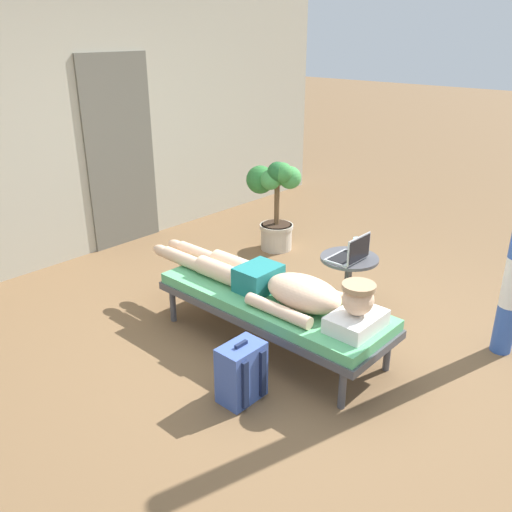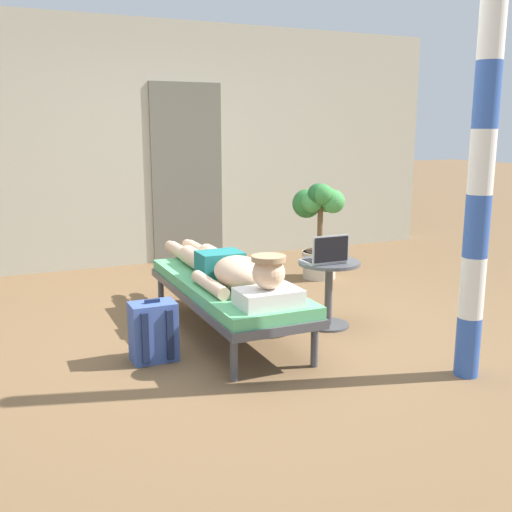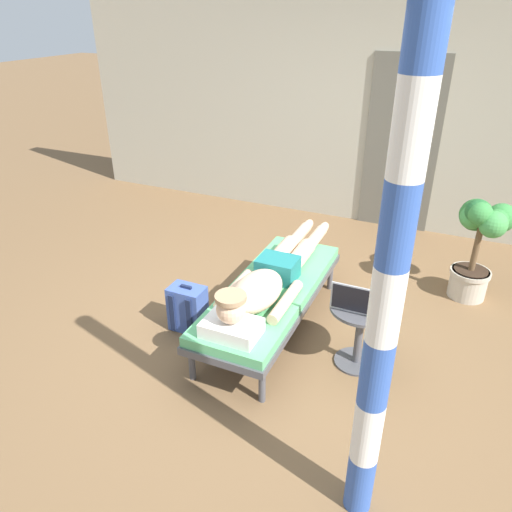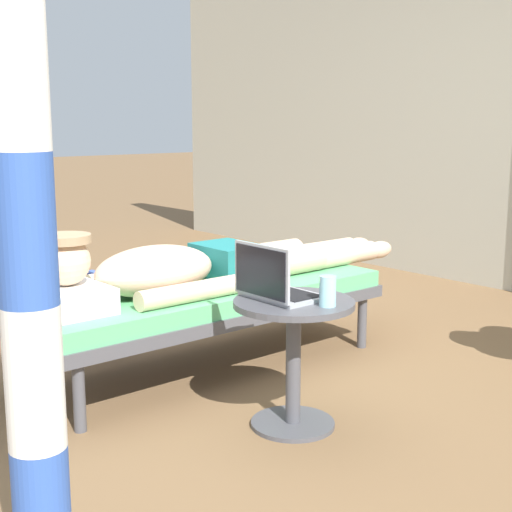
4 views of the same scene
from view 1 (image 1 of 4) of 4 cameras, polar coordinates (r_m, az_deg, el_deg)
name	(u,v)px [view 1 (image 1 of 4)]	position (r m, az deg, el deg)	size (l,w,h in m)	color
ground_plane	(290,344)	(4.26, 3.56, -9.24)	(40.00, 40.00, 0.00)	brown
house_wall_back	(64,127)	(5.86, -19.55, 12.68)	(7.60, 0.20, 2.70)	#B2AD99
house_door_panel	(120,153)	(6.10, -14.09, 10.50)	(0.84, 0.03, 2.04)	#625F54
lounge_chair	(272,304)	(4.09, 1.70, -5.03)	(0.67, 1.87, 0.42)	#4C4C51
person_reclining	(279,285)	(3.98, 2.40, -3.10)	(0.53, 2.17, 0.33)	white
side_table	(348,275)	(4.58, 9.69, -2.03)	(0.48, 0.48, 0.52)	#4C4C51
laptop	(351,254)	(4.42, 10.01, 0.19)	(0.31, 0.24, 0.23)	#A5A8AD
drink_glass	(357,244)	(4.63, 10.55, 1.21)	(0.06, 0.06, 0.12)	#99D8E5
backpack	(241,373)	(3.59, -1.60, -12.17)	(0.30, 0.26, 0.42)	#3F59A5
potted_plant	(275,194)	(5.84, 2.05, 6.57)	(0.49, 0.57, 0.99)	#BFB29E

